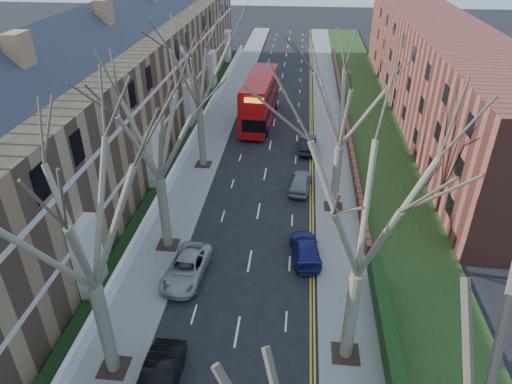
# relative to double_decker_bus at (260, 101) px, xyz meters

# --- Properties ---
(pavement_left) EXTENTS (3.00, 102.00, 0.12)m
(pavement_left) POSITION_rel_double_decker_bus_xyz_m (-4.36, -0.07, -2.36)
(pavement_left) COLOR slate
(pavement_left) RESTS_ON ground
(pavement_right) EXTENTS (3.00, 102.00, 0.12)m
(pavement_right) POSITION_rel_double_decker_bus_xyz_m (7.64, -0.07, -2.36)
(pavement_right) COLOR slate
(pavement_right) RESTS_ON ground
(terrace_left) EXTENTS (9.70, 78.00, 13.60)m
(terrace_left) POSITION_rel_double_decker_bus_xyz_m (-12.01, -8.07, 3.11)
(terrace_left) COLOR olive
(terrace_left) RESTS_ON ground
(flats_right) EXTENTS (13.97, 54.00, 10.00)m
(flats_right) POSITION_rel_double_decker_bus_xyz_m (19.10, 3.93, 2.56)
(flats_right) COLOR brown
(flats_right) RESTS_ON ground
(front_wall_left) EXTENTS (0.30, 78.00, 1.00)m
(front_wall_left) POSITION_rel_double_decker_bus_xyz_m (-6.01, -8.07, -1.80)
(front_wall_left) COLOR white
(front_wall_left) RESTS_ON ground
(grass_verge_right) EXTENTS (6.00, 102.00, 0.06)m
(grass_verge_right) POSITION_rel_double_decker_bus_xyz_m (12.14, -0.07, -2.27)
(grass_verge_right) COLOR #1C3212
(grass_verge_right) RESTS_ON ground
(tree_left_mid) EXTENTS (10.50, 10.50, 14.71)m
(tree_left_mid) POSITION_rel_double_decker_bus_xyz_m (-4.06, -33.07, 7.13)
(tree_left_mid) COLOR #6C644D
(tree_left_mid) RESTS_ON ground
(tree_left_far) EXTENTS (10.15, 10.15, 14.22)m
(tree_left_far) POSITION_rel_double_decker_bus_xyz_m (-4.06, -23.07, 6.82)
(tree_left_far) COLOR #6C644D
(tree_left_far) RESTS_ON ground
(tree_left_dist) EXTENTS (10.50, 10.50, 14.71)m
(tree_left_dist) POSITION_rel_double_decker_bus_xyz_m (-4.06, -11.07, 7.14)
(tree_left_dist) COLOR #6C644D
(tree_left_dist) RESTS_ON ground
(tree_right_mid) EXTENTS (10.50, 10.50, 14.71)m
(tree_right_mid) POSITION_rel_double_decker_bus_xyz_m (7.34, -31.07, 7.13)
(tree_right_mid) COLOR #6C644D
(tree_right_mid) RESTS_ON ground
(tree_right_far) EXTENTS (10.15, 10.15, 14.22)m
(tree_right_far) POSITION_rel_double_decker_bus_xyz_m (7.34, -17.07, 6.82)
(tree_right_far) COLOR #6C644D
(tree_right_far) RESTS_ON ground
(double_decker_bus) EXTENTS (3.46, 11.93, 4.91)m
(double_decker_bus) POSITION_rel_double_decker_bus_xyz_m (0.00, 0.00, 0.00)
(double_decker_bus) COLOR #A70B0E
(double_decker_bus) RESTS_ON ground
(car_left_mid) EXTENTS (1.57, 4.47, 1.47)m
(car_left_mid) POSITION_rel_double_decker_bus_xyz_m (-1.44, -34.00, -1.69)
(car_left_mid) COLOR black
(car_left_mid) RESTS_ON ground
(car_left_far) EXTENTS (2.67, 5.05, 1.35)m
(car_left_far) POSITION_rel_double_decker_bus_xyz_m (-2.05, -25.97, -1.75)
(car_left_far) COLOR #9B9BA0
(car_left_far) RESTS_ON ground
(car_right_near) EXTENTS (2.32, 4.57, 1.27)m
(car_right_near) POSITION_rel_double_decker_bus_xyz_m (5.21, -23.26, -1.79)
(car_right_near) COLOR navy
(car_right_near) RESTS_ON ground
(car_right_mid) EXTENTS (2.14, 4.32, 1.42)m
(car_right_mid) POSITION_rel_double_decker_bus_xyz_m (4.76, -14.42, -1.71)
(car_right_mid) COLOR gray
(car_right_mid) RESTS_ON ground
(car_right_far) EXTENTS (1.67, 4.36, 1.42)m
(car_right_far) POSITION_rel_double_decker_bus_xyz_m (5.34, -6.90, -1.71)
(car_right_far) COLOR black
(car_right_far) RESTS_ON ground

